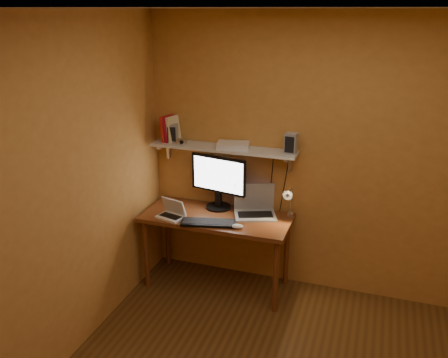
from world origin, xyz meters
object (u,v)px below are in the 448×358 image
(wall_shelf, at_px, (223,149))
(desk_lamp, at_px, (289,199))
(router, at_px, (233,145))
(keyboard, at_px, (208,223))
(shelf_camera, at_px, (182,142))
(netbook, at_px, (172,212))
(speaker_right, at_px, (291,143))
(laptop, at_px, (255,207))
(mouse, at_px, (237,226))
(speaker_left, at_px, (172,133))
(monitor, at_px, (218,180))
(desk, at_px, (217,224))

(wall_shelf, distance_m, desk_lamp, 0.77)
(desk_lamp, distance_m, router, 0.72)
(keyboard, height_order, shelf_camera, shelf_camera)
(netbook, height_order, keyboard, netbook)
(wall_shelf, relative_size, netbook, 4.95)
(keyboard, xyz_separation_m, speaker_right, (0.65, 0.39, 0.71))
(laptop, distance_m, desk_lamp, 0.36)
(wall_shelf, relative_size, router, 4.75)
(wall_shelf, height_order, desk_lamp, wall_shelf)
(mouse, distance_m, shelf_camera, 0.98)
(laptop, distance_m, netbook, 0.78)
(mouse, relative_size, router, 0.35)
(keyboard, bearing_deg, mouse, -13.00)
(mouse, distance_m, speaker_left, 1.12)
(desk_lamp, xyz_separation_m, speaker_left, (-1.18, 0.08, 0.51))
(monitor, bearing_deg, router, 14.70)
(desk, relative_size, router, 4.75)
(keyboard, height_order, desk_lamp, desk_lamp)
(netbook, distance_m, speaker_right, 1.27)
(monitor, xyz_separation_m, speaker_left, (-0.47, 0.01, 0.42))
(monitor, distance_m, router, 0.38)
(monitor, xyz_separation_m, mouse, (0.31, -0.38, -0.28))
(desk, xyz_separation_m, wall_shelf, (0.00, 0.19, 0.69))
(monitor, distance_m, mouse, 0.57)
(desk_lamp, xyz_separation_m, shelf_camera, (-1.06, 0.01, 0.45))
(desk, xyz_separation_m, netbook, (-0.39, -0.16, 0.14))
(shelf_camera, bearing_deg, laptop, 1.27)
(desk, height_order, mouse, mouse)
(wall_shelf, bearing_deg, desk, -90.00)
(netbook, xyz_separation_m, mouse, (0.65, -0.03, -0.03))
(laptop, distance_m, speaker_left, 1.06)
(laptop, bearing_deg, mouse, -121.64)
(desk, distance_m, shelf_camera, 0.85)
(laptop, height_order, desk_lamp, desk_lamp)
(monitor, distance_m, shelf_camera, 0.50)
(monitor, relative_size, shelf_camera, 5.51)
(netbook, height_order, mouse, netbook)
(laptop, height_order, keyboard, laptop)
(keyboard, relative_size, desk_lamp, 1.29)
(mouse, xyz_separation_m, speaker_left, (-0.79, 0.40, 0.70))
(mouse, relative_size, speaker_left, 0.58)
(monitor, relative_size, keyboard, 1.19)
(desk, height_order, speaker_left, speaker_left)
(laptop, relative_size, desk_lamp, 1.21)
(speaker_right, bearing_deg, speaker_left, -175.11)
(netbook, xyz_separation_m, router, (0.48, 0.36, 0.60))
(mouse, distance_m, speaker_right, 0.88)
(netbook, bearing_deg, desk, 37.88)
(desk, bearing_deg, speaker_left, 158.84)
(shelf_camera, bearing_deg, wall_shelf, 8.04)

